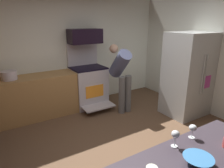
# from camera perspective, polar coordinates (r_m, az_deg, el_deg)

# --- Properties ---
(ground_plane) EXTENTS (5.20, 4.80, 0.02)m
(ground_plane) POSITION_cam_1_polar(r_m,az_deg,el_deg) (3.39, 2.14, -18.85)
(ground_plane) COLOR brown
(wall_back) EXTENTS (5.20, 0.12, 2.60)m
(wall_back) POSITION_cam_1_polar(r_m,az_deg,el_deg) (4.89, -13.29, 8.94)
(wall_back) COLOR silver
(wall_back) RESTS_ON ground
(lower_cabinet_run) EXTENTS (2.40, 0.60, 0.90)m
(lower_cabinet_run) POSITION_cam_1_polar(r_m,az_deg,el_deg) (4.55, -21.80, -3.62)
(lower_cabinet_run) COLOR #9E7341
(lower_cabinet_run) RESTS_ON ground
(oven_range) EXTENTS (0.76, 0.99, 1.48)m
(oven_range) POSITION_cam_1_polar(r_m,az_deg,el_deg) (4.88, -6.66, -0.33)
(oven_range) COLOR #BEB7BF
(oven_range) RESTS_ON ground
(microwave) EXTENTS (0.74, 0.38, 0.33)m
(microwave) POSITION_cam_1_polar(r_m,az_deg,el_deg) (4.74, -7.67, 13.22)
(microwave) COLOR black
(microwave) RESTS_ON oven_range
(refrigerator) EXTENTS (0.89, 0.75, 1.77)m
(refrigerator) POSITION_cam_1_polar(r_m,az_deg,el_deg) (4.60, 20.59, 2.44)
(refrigerator) COLOR #B5BAB9
(refrigerator) RESTS_ON ground
(person_cook) EXTENTS (0.31, 0.68, 1.48)m
(person_cook) POSITION_cam_1_polar(r_m,az_deg,el_deg) (4.49, 2.60, 3.18)
(person_cook) COLOR #5B5B5B
(person_cook) RESTS_ON ground
(mixing_bowl_small) EXTENTS (0.24, 0.24, 0.07)m
(mixing_bowl_small) POSITION_cam_1_polar(r_m,az_deg,el_deg) (1.85, 23.07, -19.35)
(mixing_bowl_small) COLOR teal
(mixing_bowl_small) RESTS_ON counter_island
(wine_glass_near) EXTENTS (0.07, 0.07, 0.14)m
(wine_glass_near) POSITION_cam_1_polar(r_m,az_deg,el_deg) (2.15, 21.85, -11.57)
(wine_glass_near) COLOR silver
(wine_glass_near) RESTS_ON counter_island
(wine_glass_mid) EXTENTS (0.07, 0.07, 0.16)m
(wine_glass_mid) POSITION_cam_1_polar(r_m,az_deg,el_deg) (1.95, 17.47, -13.55)
(wine_glass_mid) COLOR silver
(wine_glass_mid) RESTS_ON counter_island
(stock_pot) EXTENTS (0.29, 0.29, 0.17)m
(stock_pot) POSITION_cam_1_polar(r_m,az_deg,el_deg) (4.36, -27.09, 2.18)
(stock_pot) COLOR #BDB3BE
(stock_pot) RESTS_ON lower_cabinet_run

